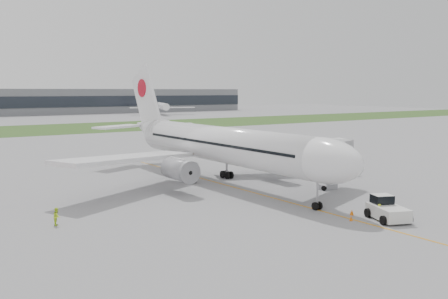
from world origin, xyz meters
TOP-DOWN VIEW (x-y plane):
  - ground at (0.00, 0.00)m, footprint 600.00×600.00m
  - apron_markings at (0.00, -5.00)m, footprint 70.00×70.00m
  - grass_strip at (0.00, 120.00)m, footprint 600.00×50.00m
  - airliner at (0.00, 4.87)m, footprint 48.13×53.95m
  - pushback_tug at (2.85, -21.93)m, footprint 4.45×5.30m
  - jet_bridge at (6.23, -9.35)m, footprint 13.82×8.39m
  - safety_cone_left at (-0.50, -20.27)m, footprint 0.38×0.38m
  - safety_cone_right at (1.37, -18.72)m, footprint 0.44×0.44m
  - ground_crew_near at (2.04, -21.62)m, footprint 0.65×0.48m
  - ground_crew_far at (-25.43, -5.13)m, footprint 0.95×1.04m
  - distant_aircraft_right at (87.35, 188.89)m, footprint 43.60×41.16m

SIDE VIEW (x-z plane):
  - ground at x=0.00m, z-range 0.00..0.00m
  - apron_markings at x=0.00m, z-range -0.02..0.02m
  - distant_aircraft_right at x=87.35m, z-range -6.70..6.70m
  - grass_strip at x=0.00m, z-range 0.00..0.02m
  - safety_cone_left at x=-0.50m, z-range 0.00..0.52m
  - safety_cone_right at x=1.37m, z-range 0.00..0.61m
  - ground_crew_near at x=2.04m, z-range 0.00..1.65m
  - ground_crew_far at x=-25.43m, z-range 0.00..1.75m
  - pushback_tug at x=2.85m, z-range -0.09..2.29m
  - jet_bridge at x=6.23m, z-range 1.59..8.21m
  - airliner at x=0.00m, z-range -3.28..14.60m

